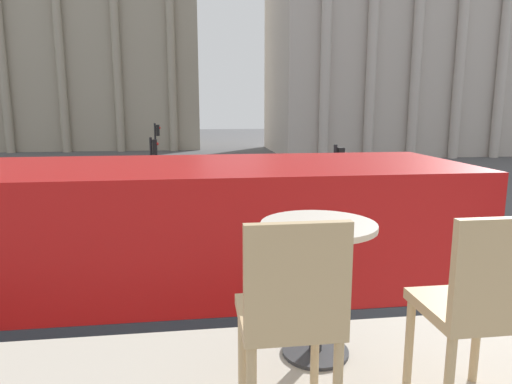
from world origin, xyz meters
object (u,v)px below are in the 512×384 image
(cafe_chair_0, at_px, (291,312))
(cafe_chair_1, at_px, (479,304))
(plaza_building_right, at_px, (421,55))
(traffic_light_near, at_px, (337,184))
(traffic_light_far, at_px, (157,145))
(car_black, at_px, (134,170))
(car_maroon, at_px, (321,197))
(traffic_light_mid, at_px, (153,163))
(pedestrian_yellow, at_px, (137,191))
(pedestrian_white, at_px, (330,201))
(cafe_dining_table, at_px, (318,259))
(double_decker_bus, at_px, (87,303))
(plaza_building_left, at_px, (78,52))

(cafe_chair_0, bearing_deg, cafe_chair_1, -8.37)
(plaza_building_right, relative_size, traffic_light_near, 8.92)
(traffic_light_far, height_order, car_black, traffic_light_far)
(cafe_chair_1, xyz_separation_m, car_maroon, (4.71, 18.84, -3.39))
(traffic_light_mid, distance_m, traffic_light_far, 8.22)
(pedestrian_yellow, height_order, pedestrian_white, pedestrian_white)
(cafe_dining_table, xyz_separation_m, pedestrian_yellow, (-3.37, 19.43, -3.12))
(double_decker_bus, bearing_deg, plaza_building_right, 57.30)
(cafe_chair_1, bearing_deg, cafe_dining_table, 130.53)
(plaza_building_right, distance_m, traffic_light_far, 34.20)
(traffic_light_near, distance_m, car_black, 19.05)
(plaza_building_left, xyz_separation_m, plaza_building_right, (38.72, -11.91, -1.09))
(double_decker_bus, bearing_deg, traffic_light_near, 52.41)
(traffic_light_near, height_order, car_maroon, traffic_light_near)
(traffic_light_far, relative_size, pedestrian_white, 2.22)
(traffic_light_near, bearing_deg, pedestrian_yellow, 134.77)
(traffic_light_mid, relative_size, pedestrian_white, 2.02)
(cafe_chair_0, distance_m, traffic_light_far, 28.17)
(double_decker_bus, height_order, cafe_chair_0, cafe_chair_0)
(cafe_chair_1, height_order, plaza_building_left, plaza_building_left)
(cafe_chair_0, relative_size, traffic_light_far, 0.23)
(double_decker_bus, height_order, plaza_building_right, plaza_building_right)
(cafe_chair_0, height_order, plaza_building_right, plaza_building_right)
(plaza_building_left, bearing_deg, car_black, -71.65)
(cafe_dining_table, xyz_separation_m, cafe_chair_1, (0.53, -0.59, -0.02))
(double_decker_bus, bearing_deg, traffic_light_far, 91.00)
(cafe_chair_1, distance_m, plaza_building_left, 61.48)
(cafe_dining_table, distance_m, plaza_building_right, 52.90)
(cafe_chair_0, bearing_deg, plaza_building_right, 56.64)
(cafe_chair_1, height_order, traffic_light_far, cafe_chair_1)
(plaza_building_right, distance_m, car_maroon, 35.48)
(traffic_light_mid, relative_size, car_black, 0.84)
(car_maroon, distance_m, pedestrian_yellow, 8.69)
(double_decker_bus, relative_size, car_maroon, 2.42)
(cafe_dining_table, bearing_deg, car_maroon, 74.00)
(traffic_light_far, relative_size, car_black, 0.92)
(pedestrian_yellow, distance_m, pedestrian_white, 9.03)
(cafe_dining_table, height_order, traffic_light_mid, cafe_dining_table)
(traffic_light_near, xyz_separation_m, pedestrian_white, (0.97, 3.82, -1.41))
(cafe_chair_1, relative_size, car_black, 0.22)
(traffic_light_near, bearing_deg, plaza_building_right, 59.73)
(plaza_building_right, height_order, car_maroon, plaza_building_right)
(pedestrian_yellow, bearing_deg, cafe_dining_table, -63.22)
(plaza_building_right, bearing_deg, pedestrian_white, -121.99)
(cafe_chair_0, bearing_deg, car_maroon, 67.72)
(plaza_building_left, xyz_separation_m, car_black, (9.83, -29.65, -10.82))
(traffic_light_near, distance_m, pedestrian_white, 4.19)
(cafe_dining_table, relative_size, plaza_building_left, 0.02)
(cafe_chair_1, height_order, car_black, cafe_chair_1)
(car_maroon, xyz_separation_m, pedestrian_white, (-0.30, -2.39, 0.31))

